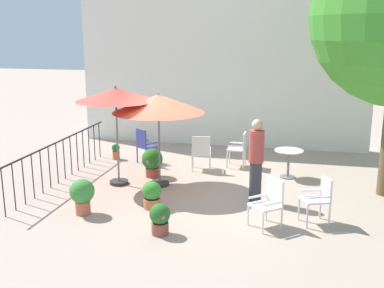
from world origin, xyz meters
name	(u,v)px	position (x,y,z in m)	size (l,w,h in m)	color
ground_plane	(188,191)	(0.00, 0.00, 0.00)	(60.00, 60.00, 0.00)	tan
villa_facade	(222,60)	(0.00, 4.55, 2.67)	(9.03, 0.30, 5.34)	white
terrace_railing	(60,154)	(-3.16, 0.00, 0.68)	(0.03, 4.93, 1.01)	black
patio_umbrella_0	(116,96)	(-1.73, 0.12, 2.11)	(1.83, 1.83, 2.36)	#2D2D2D
patio_umbrella_1	(158,104)	(-0.75, 0.24, 1.94)	(2.12, 2.12, 2.23)	#2D2D2D
cafe_table_0	(289,158)	(2.20, 1.52, 0.49)	(0.71, 0.71, 0.71)	white
patio_chair_0	(201,151)	(-0.04, 1.65, 0.52)	(0.56, 0.51, 0.93)	white
patio_chair_1	(319,197)	(2.83, -1.23, 0.53)	(0.61, 0.58, 0.90)	silver
patio_chair_2	(145,144)	(-1.68, 1.94, 0.55)	(0.59, 0.59, 0.97)	#343E91
patio_chair_3	(240,147)	(0.90, 2.21, 0.55)	(0.47, 0.48, 0.94)	silver
patio_chair_4	(269,200)	(1.92, -1.59, 0.51)	(0.67, 0.68, 0.91)	white
potted_plant_0	(152,161)	(-1.12, 0.83, 0.40)	(0.53, 0.54, 0.72)	#A64835
potted_plant_1	(82,194)	(-1.74, -1.81, 0.43)	(0.50, 0.50, 0.73)	#C76145
potted_plant_2	(152,194)	(-0.49, -1.19, 0.30)	(0.40, 0.40, 0.58)	#C86E47
potted_plant_3	(160,218)	(0.04, -2.38, 0.31)	(0.38, 0.38, 0.58)	brown
potted_plant_4	(116,151)	(-2.62, 2.16, 0.24)	(0.22, 0.22, 0.45)	#CE673E
standing_person	(256,159)	(1.55, -0.31, 0.93)	(0.33, 0.33, 1.79)	#33333D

